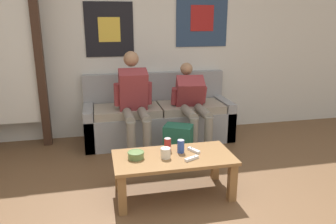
{
  "coord_description": "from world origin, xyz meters",
  "views": [
    {
      "loc": [
        -0.71,
        -1.82,
        1.61
      ],
      "look_at": [
        0.0,
        1.41,
        0.65
      ],
      "focal_mm": 35.0,
      "sensor_mm": 36.0,
      "label": 1
    }
  ],
  "objects_px": {
    "drink_can_red": "(168,145)",
    "game_controller_near_right": "(192,158)",
    "game_controller_near_left": "(194,150)",
    "coffee_table": "(173,163)",
    "drink_can_blue": "(181,146)",
    "person_seated_teen": "(192,103)",
    "ceramic_bowl": "(136,155)",
    "couch": "(158,118)",
    "backpack": "(178,145)",
    "pillar_candle": "(166,153)",
    "person_seated_adult": "(134,100)"
  },
  "relations": [
    {
      "from": "pillar_candle",
      "to": "game_controller_near_left",
      "type": "height_order",
      "value": "pillar_candle"
    },
    {
      "from": "couch",
      "to": "person_seated_teen",
      "type": "xyz_separation_m",
      "value": [
        0.37,
        -0.36,
        0.28
      ]
    },
    {
      "from": "coffee_table",
      "to": "person_seated_teen",
      "type": "distance_m",
      "value": 1.26
    },
    {
      "from": "couch",
      "to": "game_controller_near_left",
      "type": "bearing_deg",
      "value": -87.27
    },
    {
      "from": "ceramic_bowl",
      "to": "game_controller_near_right",
      "type": "height_order",
      "value": "ceramic_bowl"
    },
    {
      "from": "pillar_candle",
      "to": "backpack",
      "type": "bearing_deg",
      "value": 67.23
    },
    {
      "from": "game_controller_near_right",
      "to": "game_controller_near_left",
      "type": "bearing_deg",
      "value": 67.26
    },
    {
      "from": "person_seated_adult",
      "to": "drink_can_blue",
      "type": "bearing_deg",
      "value": -74.21
    },
    {
      "from": "person_seated_teen",
      "to": "drink_can_red",
      "type": "distance_m",
      "value": 1.13
    },
    {
      "from": "coffee_table",
      "to": "pillar_candle",
      "type": "relative_size",
      "value": 10.34
    },
    {
      "from": "game_controller_near_right",
      "to": "backpack",
      "type": "bearing_deg",
      "value": 84.32
    },
    {
      "from": "couch",
      "to": "person_seated_teen",
      "type": "relative_size",
      "value": 1.87
    },
    {
      "from": "game_controller_near_right",
      "to": "drink_can_blue",
      "type": "bearing_deg",
      "value": 106.56
    },
    {
      "from": "person_seated_teen",
      "to": "backpack",
      "type": "relative_size",
      "value": 2.35
    },
    {
      "from": "couch",
      "to": "person_seated_adult",
      "type": "relative_size",
      "value": 1.61
    },
    {
      "from": "person_seated_adult",
      "to": "drink_can_blue",
      "type": "xyz_separation_m",
      "value": [
        0.3,
        -1.06,
        -0.2
      ]
    },
    {
      "from": "person_seated_adult",
      "to": "game_controller_near_left",
      "type": "distance_m",
      "value": 1.18
    },
    {
      "from": "ceramic_bowl",
      "to": "game_controller_near_left",
      "type": "distance_m",
      "value": 0.55
    },
    {
      "from": "drink_can_red",
      "to": "game_controller_near_right",
      "type": "xyz_separation_m",
      "value": [
        0.16,
        -0.25,
        -0.05
      ]
    },
    {
      "from": "drink_can_red",
      "to": "game_controller_near_right",
      "type": "bearing_deg",
      "value": -56.31
    },
    {
      "from": "drink_can_red",
      "to": "couch",
      "type": "bearing_deg",
      "value": 82.84
    },
    {
      "from": "person_seated_adult",
      "to": "drink_can_blue",
      "type": "distance_m",
      "value": 1.12
    },
    {
      "from": "coffee_table",
      "to": "drink_can_blue",
      "type": "relative_size",
      "value": 8.84
    },
    {
      "from": "ceramic_bowl",
      "to": "pillar_candle",
      "type": "height_order",
      "value": "pillar_candle"
    },
    {
      "from": "couch",
      "to": "coffee_table",
      "type": "height_order",
      "value": "couch"
    },
    {
      "from": "coffee_table",
      "to": "game_controller_near_left",
      "type": "bearing_deg",
      "value": 15.96
    },
    {
      "from": "backpack",
      "to": "ceramic_bowl",
      "type": "height_order",
      "value": "ceramic_bowl"
    },
    {
      "from": "person_seated_adult",
      "to": "drink_can_red",
      "type": "relative_size",
      "value": 9.78
    },
    {
      "from": "game_controller_near_left",
      "to": "ceramic_bowl",
      "type": "bearing_deg",
      "value": -176.25
    },
    {
      "from": "ceramic_bowl",
      "to": "game_controller_near_right",
      "type": "distance_m",
      "value": 0.5
    },
    {
      "from": "game_controller_near_left",
      "to": "game_controller_near_right",
      "type": "relative_size",
      "value": 1.0
    },
    {
      "from": "drink_can_red",
      "to": "game_controller_near_left",
      "type": "relative_size",
      "value": 0.86
    },
    {
      "from": "person_seated_teen",
      "to": "game_controller_near_right",
      "type": "distance_m",
      "value": 1.3
    },
    {
      "from": "couch",
      "to": "pillar_candle",
      "type": "relative_size",
      "value": 18.37
    },
    {
      "from": "person_seated_adult",
      "to": "game_controller_near_left",
      "type": "bearing_deg",
      "value": -68.26
    },
    {
      "from": "drink_can_red",
      "to": "pillar_candle",
      "type": "bearing_deg",
      "value": -108.41
    },
    {
      "from": "person_seated_adult",
      "to": "person_seated_teen",
      "type": "distance_m",
      "value": 0.73
    },
    {
      "from": "couch",
      "to": "drink_can_blue",
      "type": "bearing_deg",
      "value": -92.33
    },
    {
      "from": "person_seated_teen",
      "to": "drink_can_red",
      "type": "relative_size",
      "value": 8.39
    },
    {
      "from": "backpack",
      "to": "game_controller_near_left",
      "type": "distance_m",
      "value": 0.65
    },
    {
      "from": "ceramic_bowl",
      "to": "drink_can_blue",
      "type": "relative_size",
      "value": 1.22
    },
    {
      "from": "person_seated_adult",
      "to": "ceramic_bowl",
      "type": "distance_m",
      "value": 1.13
    },
    {
      "from": "drink_can_blue",
      "to": "backpack",
      "type": "bearing_deg",
      "value": 77.92
    },
    {
      "from": "couch",
      "to": "game_controller_near_left",
      "type": "distance_m",
      "value": 1.43
    },
    {
      "from": "couch",
      "to": "drink_can_blue",
      "type": "distance_m",
      "value": 1.42
    },
    {
      "from": "couch",
      "to": "drink_can_red",
      "type": "distance_m",
      "value": 1.37
    },
    {
      "from": "pillar_candle",
      "to": "drink_can_red",
      "type": "bearing_deg",
      "value": 71.59
    },
    {
      "from": "backpack",
      "to": "couch",
      "type": "bearing_deg",
      "value": 95.31
    },
    {
      "from": "couch",
      "to": "ceramic_bowl",
      "type": "distance_m",
      "value": 1.54
    },
    {
      "from": "game_controller_near_left",
      "to": "couch",
      "type": "bearing_deg",
      "value": 92.73
    }
  ]
}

